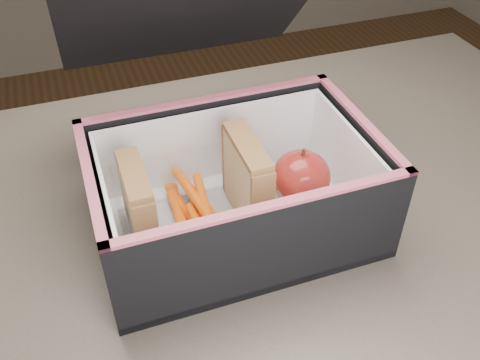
# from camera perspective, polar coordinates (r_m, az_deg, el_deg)

# --- Properties ---
(kitchen_table) EXTENTS (1.20, 0.80, 0.75)m
(kitchen_table) POSITION_cam_1_polar(r_m,az_deg,el_deg) (0.70, -0.44, -12.04)
(kitchen_table) COLOR #605649
(kitchen_table) RESTS_ON ground
(lunch_bag) EXTENTS (0.32, 0.35, 0.27)m
(lunch_bag) POSITION_cam_1_polar(r_m,az_deg,el_deg) (0.61, -0.76, -0.17)
(lunch_bag) COLOR black
(lunch_bag) RESTS_ON kitchen_table
(plastic_tub) EXTENTS (0.17, 0.12, 0.07)m
(plastic_tub) POSITION_cam_1_polar(r_m,az_deg,el_deg) (0.61, -4.80, -2.72)
(plastic_tub) COLOR white
(plastic_tub) RESTS_ON lunch_bag
(sandwich_left) EXTENTS (0.02, 0.09, 0.10)m
(sandwich_left) POSITION_cam_1_polar(r_m,az_deg,el_deg) (0.59, -10.73, -2.83)
(sandwich_left) COLOR #CFBA80
(sandwich_left) RESTS_ON plastic_tub
(sandwich_right) EXTENTS (0.03, 0.09, 0.10)m
(sandwich_right) POSITION_cam_1_polar(r_m,az_deg,el_deg) (0.61, 0.74, 0.01)
(sandwich_right) COLOR #CFBA80
(sandwich_right) RESTS_ON plastic_tub
(carrot_sticks) EXTENTS (0.05, 0.15, 0.03)m
(carrot_sticks) POSITION_cam_1_polar(r_m,az_deg,el_deg) (0.63, -5.01, -3.31)
(carrot_sticks) COLOR #F86600
(carrot_sticks) RESTS_ON plastic_tub
(paper_napkin) EXTENTS (0.09, 0.09, 0.01)m
(paper_napkin) POSITION_cam_1_polar(r_m,az_deg,el_deg) (0.66, 6.60, -2.14)
(paper_napkin) COLOR white
(paper_napkin) RESTS_ON lunch_bag
(red_apple) EXTENTS (0.08, 0.08, 0.07)m
(red_apple) POSITION_cam_1_polar(r_m,az_deg,el_deg) (0.64, 6.53, 0.32)
(red_apple) COLOR maroon
(red_apple) RESTS_ON paper_napkin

